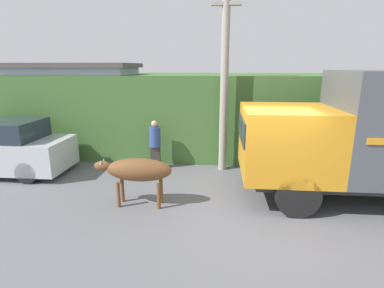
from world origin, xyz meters
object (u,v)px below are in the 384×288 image
object	(u,v)px
pedestrian_on_hill	(155,143)
utility_pole	(224,77)
brown_cow	(137,170)
parked_suv	(1,148)

from	to	relation	value
pedestrian_on_hill	utility_pole	xyz separation A→B (m)	(2.26, 0.11, 2.16)
utility_pole	brown_cow	bearing A→B (deg)	-125.71
brown_cow	utility_pole	bearing A→B (deg)	44.88
parked_suv	pedestrian_on_hill	xyz separation A→B (m)	(4.83, 0.92, 0.06)
utility_pole	parked_suv	bearing A→B (deg)	-171.70
brown_cow	parked_suv	xyz separation A→B (m)	(-4.99, 1.90, -0.08)
brown_cow	parked_suv	world-z (taller)	parked_suv
brown_cow	pedestrian_on_hill	bearing A→B (deg)	83.80
pedestrian_on_hill	utility_pole	bearing A→B (deg)	178.10
parked_suv	utility_pole	distance (m)	7.50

